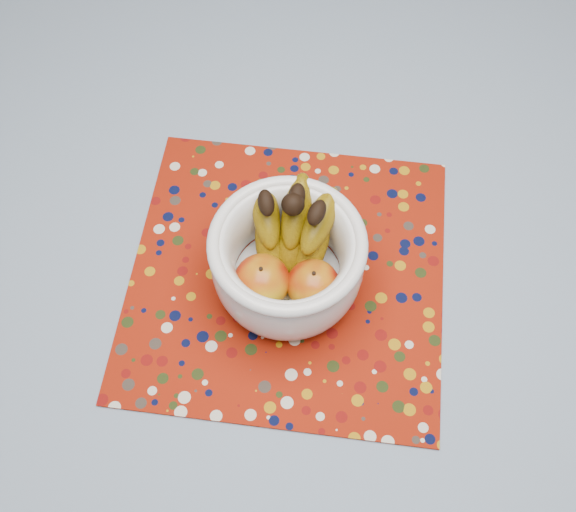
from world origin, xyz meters
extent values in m
plane|color=#2D2826|center=(0.00, 0.00, 0.00)|extent=(4.00, 4.00, 0.00)
cube|color=brown|center=(0.00, 0.00, 0.73)|extent=(1.20, 1.20, 0.04)
cylinder|color=brown|center=(-0.53, 0.53, 0.35)|extent=(0.06, 0.06, 0.71)
cube|color=#6283A4|center=(0.00, 0.00, 0.76)|extent=(1.32, 1.32, 0.01)
cube|color=maroon|center=(-0.06, -0.06, 0.76)|extent=(0.43, 0.43, 0.00)
cylinder|color=white|center=(-0.05, -0.07, 0.77)|extent=(0.10, 0.10, 0.01)
cylinder|color=white|center=(-0.05, -0.07, 0.78)|extent=(0.14, 0.14, 0.01)
torus|color=white|center=(-0.05, -0.07, 0.88)|extent=(0.20, 0.20, 0.02)
ellipsoid|color=maroon|center=(-0.08, -0.10, 0.82)|extent=(0.07, 0.07, 0.07)
ellipsoid|color=maroon|center=(-0.02, -0.10, 0.82)|extent=(0.07, 0.07, 0.06)
sphere|color=black|center=(-0.05, -0.03, 0.89)|extent=(0.03, 0.03, 0.03)
camera|label=1|loc=(0.01, -0.47, 1.58)|focal=42.00mm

